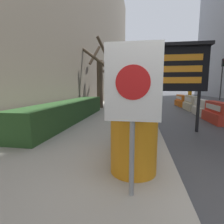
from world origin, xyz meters
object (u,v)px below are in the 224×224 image
Objects in this scene: barrel_drum_foreground at (134,142)px; jersey_barrier_cream at (190,104)px; message_board at (174,69)px; traffic_light_near_curb at (153,71)px; pedestrian_worker at (190,93)px; jersey_barrier_red_striped at (217,113)px; warning_sign at (133,93)px; jersey_barrier_orange_near at (181,101)px; traffic_cone_near at (190,102)px; barrel_drum_middle at (132,130)px; jersey_barrier_white at (202,108)px; traffic_light_far_side at (223,71)px.

barrel_drum_foreground is 0.50× the size of jersey_barrier_cream.
message_board is 0.65× the size of traffic_light_near_curb.
barrel_drum_foreground is 13.61m from pedestrian_worker.
jersey_barrier_red_striped is at bearing -79.96° from traffic_light_near_curb.
barrel_drum_foreground is 0.21× the size of traffic_light_near_curb.
barrel_drum_foreground is 0.57× the size of pedestrian_worker.
warning_sign is 10.37m from jersey_barrier_cream.
traffic_light_near_curb reaches higher than message_board.
jersey_barrier_orange_near is 2.87× the size of traffic_cone_near.
pedestrian_worker reaches higher than barrel_drum_foreground.
barrel_drum_middle is at bearing -111.61° from jersey_barrier_cream.
jersey_barrier_white is at bearing 59.86° from message_board.
jersey_barrier_orange_near is (3.25, 11.64, -0.25)m from barrel_drum_foreground.
message_board is (1.19, 2.59, 1.42)m from barrel_drum_middle.
message_board reaches higher than jersey_barrier_white.
barrel_drum_middle is 0.57× the size of pedestrian_worker.
pedestrian_worker is at bearing 70.73° from barrel_drum_middle.
jersey_barrier_cream is (3.25, 9.80, -0.99)m from warning_sign.
barrel_drum_foreground is at bearing -105.59° from jersey_barrier_orange_near.
barrel_drum_foreground reaches higher than jersey_barrier_red_striped.
traffic_light_near_curb reaches higher than jersey_barrier_orange_near.
barrel_drum_middle reaches higher than traffic_cone_near.
warning_sign is at bearing -112.92° from jersey_barrier_white.
traffic_cone_near is (3.70, 11.48, -1.03)m from warning_sign.
jersey_barrier_red_striped is at bearing 57.84° from barrel_drum_foreground.
traffic_light_near_curb is (-2.38, 5.23, 2.77)m from traffic_cone_near.
message_board is (1.12, 4.02, 0.65)m from warning_sign.
pedestrian_worker is at bearing 72.11° from barrel_drum_foreground.
barrel_drum_middle is 0.50× the size of jersey_barrier_cream.
traffic_cone_near is at bearing 83.24° from jersey_barrier_white.
jersey_barrier_cream is at bearing 70.49° from barrel_drum_foreground.
traffic_cone_near is 0.46× the size of pedestrian_worker.
jersey_barrier_red_striped is 15.08m from traffic_light_far_side.
jersey_barrier_cream reaches higher than jersey_barrier_orange_near.
message_board is 8.68m from jersey_barrier_orange_near.
traffic_light_far_side is 2.83× the size of pedestrian_worker.
jersey_barrier_white is 3.82m from traffic_cone_near.
message_board is at bearing -120.14° from jersey_barrier_white.
traffic_cone_near is (0.45, 5.68, -0.01)m from jersey_barrier_red_striped.
pedestrian_worker is (4.18, 13.57, -0.44)m from warning_sign.
message_board is at bearing -110.21° from jersey_barrier_cream.
message_board is 1.76× the size of pedestrian_worker.
message_board reaches higher than pedestrian_worker.
jersey_barrier_white is at bearing -96.76° from traffic_cone_near.
barrel_drum_middle is 12.87m from pedestrian_worker.
traffic_light_near_curb reaches higher than jersey_barrier_cream.
message_board is 6.37m from jersey_barrier_cream.
traffic_light_far_side is (5.74, 13.65, 2.88)m from jersey_barrier_red_striped.
barrel_drum_middle is 0.21× the size of traffic_light_near_curb.
warning_sign is (0.07, -1.43, 0.76)m from barrel_drum_middle.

